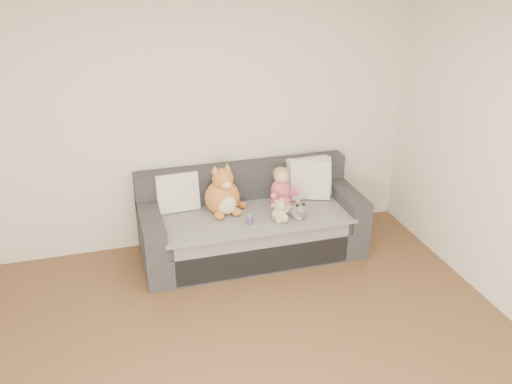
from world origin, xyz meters
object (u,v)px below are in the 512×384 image
sofa (251,224)px  plush_cat (223,195)px  teddy_bear (280,212)px  toddler (282,193)px  sippy_cup (250,218)px

sofa → plush_cat: (-0.27, 0.02, 0.36)m
sofa → teddy_bear: sofa is taller
sofa → toddler: (0.30, -0.08, 0.35)m
plush_cat → teddy_bear: bearing=-43.5°
teddy_bear → sofa: bearing=102.0°
toddler → sippy_cup: size_ratio=4.25×
plush_cat → sippy_cup: (0.18, -0.31, -0.14)m
toddler → plush_cat: 0.58m
teddy_bear → sippy_cup: size_ratio=2.23×
plush_cat → teddy_bear: size_ratio=2.25×
toddler → plush_cat: (-0.57, 0.10, 0.01)m
teddy_bear → sippy_cup: bearing=155.2°
sofa → teddy_bear: (0.20, -0.31, 0.26)m
sofa → sippy_cup: bearing=-107.4°
toddler → teddy_bear: toddler is taller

